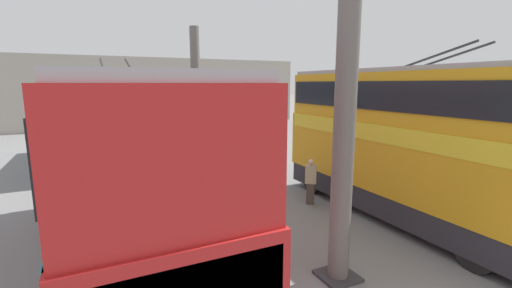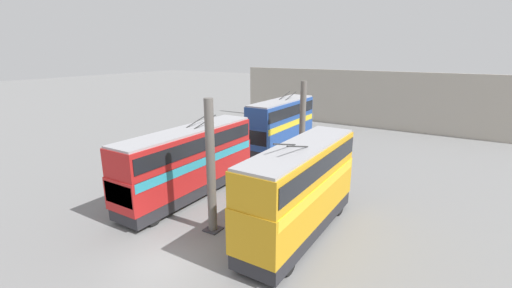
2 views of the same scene
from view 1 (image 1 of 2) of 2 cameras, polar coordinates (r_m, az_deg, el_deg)
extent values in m
cube|color=#A8A093|center=(38.32, -18.40, 8.13)|extent=(0.50, 36.00, 7.33)
cylinder|color=#605B56|center=(7.89, 14.53, 3.31)|extent=(0.49, 0.49, 7.50)
cube|color=#333338|center=(9.09, 13.43, -20.60)|extent=(0.89, 0.89, 0.08)
cylinder|color=#605B56|center=(18.48, -9.92, 7.19)|extent=(0.49, 0.49, 7.50)
cube|color=#333338|center=(19.02, -9.58, -4.04)|extent=(0.89, 0.89, 0.08)
cylinder|color=black|center=(16.21, 15.60, -4.97)|extent=(1.06, 0.30, 1.06)
cylinder|color=black|center=(14.94, 9.50, -6.01)|extent=(1.06, 0.30, 1.06)
cylinder|color=black|center=(10.44, 32.90, -14.76)|extent=(1.06, 0.30, 1.06)
cube|color=#28282D|center=(13.03, 22.61, -8.36)|extent=(9.77, 2.45, 0.79)
cube|color=gold|center=(12.65, 23.08, -1.80)|extent=(9.96, 2.50, 2.26)
cube|color=yellow|center=(12.52, 23.35, 2.03)|extent=(9.67, 2.54, 0.55)
cube|color=gold|center=(12.43, 23.70, 7.07)|extent=(9.86, 2.43, 1.66)
cube|color=black|center=(12.42, 23.73, 7.45)|extent=(9.57, 2.51, 0.91)
cube|color=#9E9EA3|center=(12.42, 24.00, 11.21)|extent=(9.77, 2.25, 0.14)
cube|color=black|center=(16.21, 9.99, 2.13)|extent=(0.12, 2.30, 1.44)
cylinder|color=#282828|center=(11.95, 29.89, 12.56)|extent=(2.35, 0.07, 0.65)
cylinder|color=#282828|center=(11.39, 27.84, 12.92)|extent=(2.35, 0.07, 0.65)
cylinder|color=black|center=(13.77, -17.29, -7.98)|extent=(0.94, 0.30, 0.94)
cylinder|color=black|center=(13.66, -26.12, -8.73)|extent=(0.94, 0.30, 0.94)
cube|color=#28282D|center=(9.78, -19.82, -14.67)|extent=(11.20, 2.45, 0.76)
cube|color=red|center=(9.30, -20.32, -7.04)|extent=(11.42, 2.50, 1.95)
cube|color=teal|center=(9.13, -20.58, -2.84)|extent=(11.08, 2.54, 0.55)
cube|color=red|center=(8.96, -21.02, 4.10)|extent=(11.31, 2.43, 1.67)
cube|color=black|center=(8.95, -21.06, 4.63)|extent=(10.97, 2.51, 0.92)
cube|color=#9E9EA3|center=(8.92, -21.39, 9.88)|extent=(11.20, 2.25, 0.14)
cylinder|color=#282828|center=(10.39, -20.22, 11.88)|extent=(2.35, 0.07, 0.65)
cylinder|color=#282828|center=(10.34, -24.16, 11.63)|extent=(2.35, 0.07, 0.65)
cylinder|color=black|center=(19.32, -19.92, -2.83)|extent=(1.04, 0.30, 1.04)
cylinder|color=black|center=(19.24, -26.15, -3.32)|extent=(1.04, 0.30, 1.04)
cylinder|color=black|center=(26.08, -21.56, 0.30)|extent=(1.04, 0.30, 1.04)
cylinder|color=black|center=(26.02, -26.16, -0.05)|extent=(1.04, 0.30, 1.04)
cube|color=#28282D|center=(22.70, -23.55, -0.80)|extent=(9.71, 2.45, 0.78)
cube|color=#234793|center=(22.50, -23.80, 2.78)|extent=(9.90, 2.50, 2.08)
cube|color=yellow|center=(22.42, -23.94, 4.72)|extent=(9.61, 2.54, 0.55)
cube|color=#234793|center=(22.36, -24.16, 7.74)|extent=(9.80, 2.43, 1.82)
cube|color=black|center=(22.36, -24.17, 7.97)|extent=(9.51, 2.51, 1.00)
cube|color=#9E9EA3|center=(22.36, -24.34, 10.25)|extent=(9.71, 2.25, 0.14)
cube|color=black|center=(17.62, -23.19, 1.71)|extent=(0.12, 2.30, 1.33)
cylinder|color=#282828|center=(23.62, -23.64, 11.12)|extent=(2.35, 0.07, 0.65)
cylinder|color=#282828|center=(23.60, -25.37, 11.00)|extent=(2.35, 0.07, 0.65)
cube|color=#384251|center=(16.06, -9.87, -5.35)|extent=(0.36, 0.34, 0.81)
cube|color=beige|center=(15.88, -9.96, -2.72)|extent=(0.48, 0.45, 0.70)
sphere|color=beige|center=(15.78, -10.01, -1.08)|extent=(0.23, 0.23, 0.23)
cube|color=#473D33|center=(13.57, 9.04, -8.17)|extent=(0.34, 0.36, 0.83)
cube|color=tan|center=(13.34, 9.13, -4.99)|extent=(0.45, 0.48, 0.72)
sphere|color=beige|center=(13.23, 9.19, -2.98)|extent=(0.24, 0.24, 0.24)
cylinder|color=#B28E23|center=(18.46, -1.62, -2.99)|extent=(0.54, 0.54, 0.92)
cylinder|color=#B28E23|center=(18.46, -1.62, -2.99)|extent=(0.56, 0.56, 0.04)
camera|label=2|loc=(18.76, 91.76, 16.10)|focal=24.00mm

